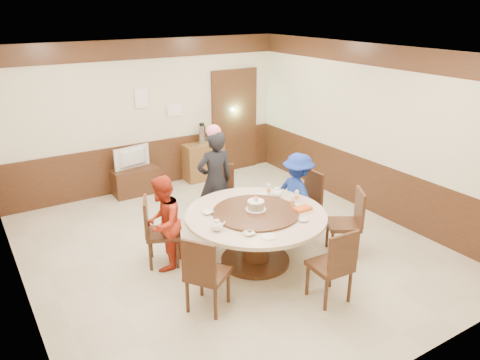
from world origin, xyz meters
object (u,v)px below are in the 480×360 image
side_cabinet (203,161)px  banquet_table (256,228)px  person_standing (215,181)px  person_red (163,223)px  television (134,158)px  thermos (202,134)px  shrimp_platter (302,210)px  tv_stand (136,181)px  person_blue (298,195)px  birthday_cake (256,205)px

side_cabinet → banquet_table: bearing=-106.0°
banquet_table → person_standing: 1.25m
person_red → side_cabinet: (2.06, 2.76, -0.28)m
person_red → television: 2.80m
side_cabinet → thermos: 0.57m
person_red → shrimp_platter: 1.88m
shrimp_platter → thermos: size_ratio=0.79×
tv_stand → television: television is taller
person_blue → banquet_table: bearing=106.8°
person_blue → shrimp_platter: 0.82m
person_standing → thermos: bearing=-108.6°
person_blue → side_cabinet: (-0.08, 2.95, -0.28)m
person_standing → side_cabinet: bearing=-108.9°
banquet_table → shrimp_platter: bearing=-27.2°
shrimp_platter → thermos: (0.38, 3.62, 0.16)m
person_blue → tv_stand: size_ratio=1.55×
television → side_cabinet: (1.46, 0.03, -0.33)m
person_standing → thermos: (0.89, 2.11, 0.13)m
banquet_table → shrimp_platter: 0.68m
person_blue → side_cabinet: size_ratio=1.64×
person_standing → birthday_cake: 1.17m
person_standing → banquet_table: bearing=91.9°
banquet_table → person_standing: (0.05, 1.21, 0.28)m
banquet_table → person_blue: 1.10m
banquet_table → thermos: 3.48m
person_standing → television: 2.16m
television → person_standing: bearing=95.3°
person_blue → thermos: bearing=-1.9°
person_standing → side_cabinet: 2.34m
birthday_cake → thermos: bearing=74.5°
birthday_cake → shrimp_platter: 0.64m
person_blue → person_red: bearing=81.5°
tv_stand → birthday_cake: bearing=-80.6°
person_red → tv_stand: person_red is taller
person_blue → birthday_cake: 1.07m
person_blue → television: 3.30m
birthday_cake → thermos: size_ratio=0.74×
shrimp_platter → tv_stand: bearing=106.7°
side_cabinet → person_blue: bearing=-88.5°
banquet_table → shrimp_platter: (0.57, -0.29, 0.24)m
television → person_blue: bearing=108.0°
tv_stand → person_standing: bearing=-75.0°
person_red → shrimp_platter: bearing=103.3°
thermos → birthday_cake: bearing=-105.5°
person_standing → person_blue: bearing=143.8°
shrimp_platter → television: (-1.08, 3.59, -0.07)m
banquet_table → thermos: thermos is taller
side_cabinet → thermos: thermos is taller
person_blue → person_standing: bearing=46.0°
birthday_cake → shrimp_platter: (0.54, -0.33, -0.07)m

